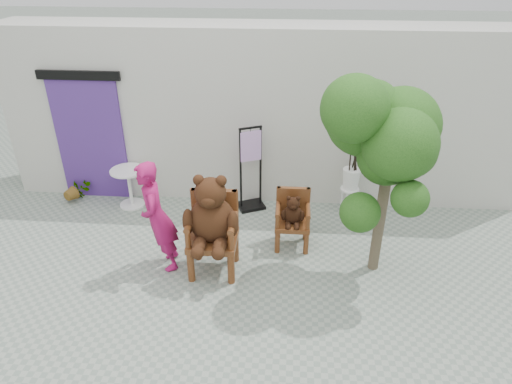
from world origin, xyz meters
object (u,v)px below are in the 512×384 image
at_px(chair_small, 293,215).
at_px(cafe_table, 129,183).
at_px(tree, 383,133).
at_px(person, 157,217).
at_px(display_stand, 251,178).
at_px(chair_big, 212,220).
at_px(stool_bucket, 351,178).

bearing_deg(chair_small, cafe_table, 161.05).
bearing_deg(tree, person, -176.81).
distance_m(chair_small, display_stand, 1.30).
distance_m(chair_big, person, 0.77).
relative_size(person, tree, 0.58).
xyz_separation_m(chair_big, stool_bucket, (2.07, 1.80, -0.21)).
distance_m(chair_big, chair_small, 1.35).
distance_m(person, tree, 3.19).
distance_m(chair_small, stool_bucket, 1.45).
bearing_deg(chair_small, person, -159.78).
relative_size(cafe_table, display_stand, 0.47).
relative_size(person, stool_bucket, 1.13).
bearing_deg(person, display_stand, 131.61).
bearing_deg(chair_big, stool_bucket, 40.93).
height_order(chair_big, chair_small, chair_big).
relative_size(chair_small, person, 0.55).
xyz_separation_m(cafe_table, display_stand, (2.13, 0.09, 0.14)).
xyz_separation_m(chair_big, chair_small, (1.10, 0.73, -0.31)).
xyz_separation_m(chair_small, cafe_table, (-2.86, 0.98, -0.10)).
xyz_separation_m(person, cafe_table, (-1.00, 1.67, -0.38)).
xyz_separation_m(person, stool_bucket, (2.84, 1.76, -0.18)).
bearing_deg(display_stand, chair_small, -80.32).
distance_m(chair_big, display_stand, 1.85).
height_order(chair_small, display_stand, display_stand).
bearing_deg(tree, stool_bucket, 92.96).
relative_size(cafe_table, stool_bucket, 0.48).
height_order(display_stand, stool_bucket, display_stand).
height_order(person, display_stand, person).
bearing_deg(chair_big, display_stand, 78.41).
xyz_separation_m(display_stand, tree, (1.79, -1.60, 1.50)).
bearing_deg(stool_bucket, chair_big, -139.07).
bearing_deg(display_stand, tree, -66.38).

